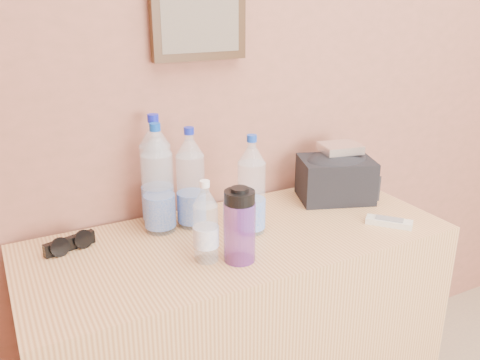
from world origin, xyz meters
name	(u,v)px	position (x,y,z in m)	size (l,w,h in m)	color
picture_frame	(199,18)	(-0.53, 1.98, 1.40)	(0.30, 0.03, 0.25)	#382311
dresser	(239,346)	(-0.53, 1.72, 0.39)	(1.26, 0.53, 0.79)	#AB7F58
pet_large_a	(158,185)	(-0.72, 1.86, 0.94)	(0.09, 0.09, 0.33)	silver
pet_large_b	(191,183)	(-0.62, 1.86, 0.93)	(0.08, 0.08, 0.31)	white
pet_large_c	(156,176)	(-0.70, 1.92, 0.94)	(0.09, 0.09, 0.35)	white
pet_large_d	(251,190)	(-0.48, 1.73, 0.92)	(0.08, 0.08, 0.30)	silver
pet_small	(206,226)	(-0.67, 1.63, 0.89)	(0.07, 0.07, 0.23)	white
nalgene_bottle	(240,225)	(-0.59, 1.59, 0.89)	(0.09, 0.09, 0.21)	#6C2D92
sunglasses	(70,244)	(-0.99, 1.86, 0.81)	(0.15, 0.05, 0.04)	black
ac_remote	(389,222)	(-0.08, 1.57, 0.80)	(0.14, 0.04, 0.02)	silver
toiletry_bag	(336,176)	(-0.09, 1.82, 0.87)	(0.24, 0.18, 0.17)	black
foil_packet	(340,148)	(-0.07, 1.84, 0.97)	(0.13, 0.11, 0.03)	white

